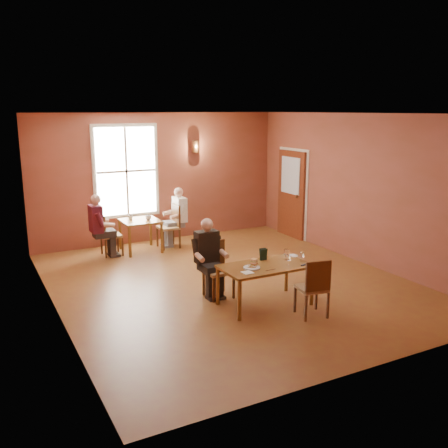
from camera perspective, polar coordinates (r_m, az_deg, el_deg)
name	(u,v)px	position (r m, az deg, el deg)	size (l,w,h in m)	color
ground	(229,282)	(9.12, 0.59, -6.70)	(6.00, 7.00, 0.01)	brown
wall_back	(159,178)	(11.89, -7.43, 5.29)	(6.00, 0.04, 3.00)	brown
wall_front	(374,250)	(5.96, 16.77, -2.88)	(6.00, 0.04, 3.00)	brown
wall_left	(51,218)	(7.79, -19.21, 0.63)	(0.04, 7.00, 3.00)	brown
wall_right	(360,189)	(10.47, 15.27, 3.90)	(0.04, 7.00, 3.00)	brown
ceiling	(230,113)	(8.58, 0.63, 12.52)	(6.00, 7.00, 0.04)	white
window	(126,171)	(11.57, -11.11, 5.94)	(1.36, 0.10, 1.96)	white
door	(291,194)	(12.26, 7.65, 3.39)	(0.12, 1.04, 2.10)	maroon
wall_sconce	(195,147)	(12.06, -3.31, 8.83)	(0.16, 0.16, 0.28)	brown
main_table	(265,285)	(8.05, 4.68, -6.97)	(1.41, 0.79, 0.66)	brown
chair_diner_main	(218,270)	(8.30, -0.64, -5.29)	(0.41, 0.41, 0.93)	#52361A
diner_main	(219,261)	(8.23, -0.55, -4.26)	(0.51, 0.51, 1.26)	black
chair_empty	(312,287)	(7.69, 10.00, -7.08)	(0.40, 0.40, 0.92)	#462112
plate_food	(252,267)	(7.78, 3.19, -4.94)	(0.26, 0.26, 0.03)	white
sandwich	(254,263)	(7.86, 3.45, -4.49)	(0.09, 0.08, 0.11)	#DEBB6C
goblet_a	(286,254)	(8.25, 7.12, -3.42)	(0.08, 0.08, 0.19)	white
goblet_b	(302,257)	(8.18, 8.86, -3.69)	(0.07, 0.07, 0.17)	white
goblet_c	(288,259)	(7.97, 7.31, -4.04)	(0.07, 0.07, 0.18)	white
menu_stand	(263,254)	(8.18, 4.51, -3.46)	(0.12, 0.06, 0.20)	black
knife	(271,270)	(7.72, 5.37, -5.25)	(0.20, 0.02, 0.00)	silver
napkin	(247,272)	(7.58, 2.70, -5.55)	(0.16, 0.16, 0.01)	white
side_plate	(293,256)	(8.48, 7.92, -3.60)	(0.16, 0.16, 0.01)	white
sunglasses	(304,265)	(8.01, 9.10, -4.63)	(0.12, 0.04, 0.01)	black
second_table	(141,236)	(11.14, -9.50, -1.32)	(0.80, 0.80, 0.70)	brown
chair_diner_white	(168,226)	(11.32, -6.40, -0.27)	(0.43, 0.43, 0.98)	brown
diner_white	(169,219)	(11.30, -6.28, 0.52)	(0.52, 0.52, 1.29)	beige
chair_diner_maroon	(111,235)	(10.94, -12.75, -1.18)	(0.40, 0.40, 0.90)	brown
diner_maroon	(109,225)	(10.89, -12.95, -0.15)	(0.53, 0.53, 1.31)	#53141C
cup_a	(148,218)	(11.04, -8.65, 0.72)	(0.13, 0.13, 0.10)	silver
cup_b	(131,217)	(11.15, -10.63, 0.76)	(0.10, 0.10, 0.10)	silver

